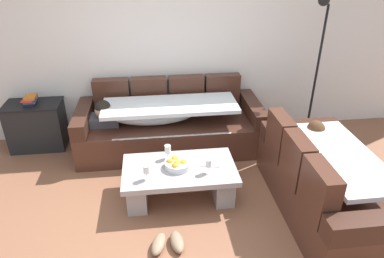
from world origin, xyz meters
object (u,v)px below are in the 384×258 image
object	(u,v)px
couch_along_wall	(167,125)
pair_of_shoes	(168,243)
wine_glass_near_left	(146,170)
wine_glass_far_back	(168,150)
open_magazine	(207,161)
fruit_bowl	(177,164)
floor_lamp	(316,61)
couch_near_window	(326,183)
wine_glass_near_right	(208,163)
coffee_table	(180,178)
side_cabinet	(37,125)
book_stack_on_cabinet	(30,100)

from	to	relation	value
couch_along_wall	pair_of_shoes	xyz separation A→B (m)	(-0.11, -1.79, -0.28)
wine_glass_near_left	wine_glass_far_back	bearing A→B (deg)	56.93
wine_glass_near_left	open_magazine	size ratio (longest dim) A/B	0.59
fruit_bowl	floor_lamp	xyz separation A→B (m)	(1.94, 1.14, 0.69)
couch_near_window	wine_glass_near_right	world-z (taller)	couch_near_window
coffee_table	couch_near_window	bearing A→B (deg)	-14.97
wine_glass_far_back	open_magazine	bearing A→B (deg)	-14.22
couch_near_window	open_magazine	xyz separation A→B (m)	(-1.15, 0.47, 0.05)
wine_glass_near_left	pair_of_shoes	distance (m)	0.73
wine_glass_near_right	wine_glass_far_back	xyz separation A→B (m)	(-0.40, 0.32, 0.00)
side_cabinet	wine_glass_far_back	bearing A→B (deg)	-33.35
coffee_table	wine_glass_near_right	size ratio (longest dim) A/B	7.23
book_stack_on_cabinet	fruit_bowl	bearing A→B (deg)	-35.97
fruit_bowl	book_stack_on_cabinet	xyz separation A→B (m)	(-1.79, 1.30, 0.27)
couch_along_wall	pair_of_shoes	distance (m)	1.82
open_magazine	floor_lamp	xyz separation A→B (m)	(1.60, 1.07, 0.73)
couch_along_wall	wine_glass_near_right	distance (m)	1.27
floor_lamp	fruit_bowl	bearing A→B (deg)	-149.46
book_stack_on_cabinet	pair_of_shoes	xyz separation A→B (m)	(1.63, -2.02, -0.65)
couch_along_wall	pair_of_shoes	size ratio (longest dim) A/B	6.97
wine_glass_far_back	floor_lamp	world-z (taller)	floor_lamp
couch_near_window	coffee_table	distance (m)	1.51
coffee_table	wine_glass_near_left	distance (m)	0.46
couch_along_wall	wine_glass_far_back	world-z (taller)	couch_along_wall
couch_near_window	book_stack_on_cabinet	bearing A→B (deg)	62.60
wine_glass_far_back	wine_glass_near_right	bearing A→B (deg)	-38.94
book_stack_on_cabinet	open_magazine	bearing A→B (deg)	-29.90
wine_glass_near_left	pair_of_shoes	xyz separation A→B (m)	(0.16, -0.55, -0.45)
side_cabinet	couch_along_wall	bearing A→B (deg)	-7.40
fruit_bowl	floor_lamp	distance (m)	2.36
couch_along_wall	wine_glass_near_right	size ratio (longest dim) A/B	14.44
fruit_bowl	wine_glass_near_right	size ratio (longest dim) A/B	1.69
wine_glass_near_right	wine_glass_far_back	world-z (taller)	same
fruit_bowl	floor_lamp	world-z (taller)	floor_lamp
couch_along_wall	book_stack_on_cabinet	distance (m)	1.80
couch_along_wall	open_magazine	world-z (taller)	couch_along_wall
couch_along_wall	book_stack_on_cabinet	world-z (taller)	couch_along_wall
wine_glass_near_left	wine_glass_far_back	world-z (taller)	same
open_magazine	coffee_table	bearing A→B (deg)	-152.24
fruit_bowl	wine_glass_near_left	xyz separation A→B (m)	(-0.32, -0.17, 0.07)
fruit_bowl	side_cabinet	xyz separation A→B (m)	(-1.78, 1.30, -0.10)
wine_glass_near_right	coffee_table	bearing A→B (deg)	155.66
wine_glass_near_right	wine_glass_far_back	bearing A→B (deg)	141.06
couch_near_window	fruit_bowl	bearing A→B (deg)	75.00
floor_lamp	couch_along_wall	bearing A→B (deg)	-177.90
couch_near_window	wine_glass_far_back	world-z (taller)	couch_near_window
wine_glass_near_right	couch_near_window	bearing A→B (deg)	-12.51
open_magazine	wine_glass_near_right	bearing A→B (deg)	-83.82
wine_glass_far_back	book_stack_on_cabinet	world-z (taller)	book_stack_on_cabinet
side_cabinet	book_stack_on_cabinet	size ratio (longest dim) A/B	2.95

